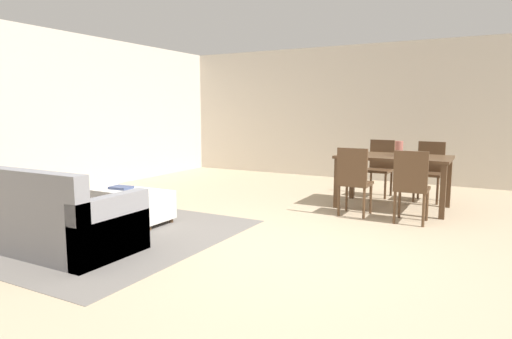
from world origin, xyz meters
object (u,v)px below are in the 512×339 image
at_px(ottoman_table, 128,203).
at_px(dining_chair_near_right, 411,183).
at_px(couch, 45,220).
at_px(book_on_ottoman, 121,188).
at_px(vase_centerpiece, 399,148).
at_px(dining_chair_near_left, 354,178).
at_px(dining_chair_far_left, 380,164).
at_px(dining_chair_far_right, 430,168).
at_px(dining_table, 394,162).

distance_m(ottoman_table, dining_chair_near_right, 3.56).
relative_size(couch, dining_chair_near_right, 2.09).
xyz_separation_m(ottoman_table, book_on_ottoman, (-0.12, 0.01, 0.19)).
bearing_deg(vase_centerpiece, dining_chair_near_right, -69.19).
relative_size(couch, vase_centerpiece, 9.05).
xyz_separation_m(dining_chair_near_right, vase_centerpiece, (-0.32, 0.84, 0.35)).
relative_size(ottoman_table, dining_chair_near_left, 1.24).
height_order(dining_chair_far_left, dining_chair_far_right, same).
bearing_deg(dining_chair_far_right, dining_table, -116.91).
bearing_deg(vase_centerpiece, ottoman_table, -139.70).
bearing_deg(book_on_ottoman, couch, -82.65).
distance_m(dining_table, vase_centerpiece, 0.21).
bearing_deg(dining_table, dining_chair_far_right, 63.09).
relative_size(couch, dining_chair_far_left, 2.09).
relative_size(ottoman_table, dining_chair_far_left, 1.24).
bearing_deg(dining_table, dining_chair_near_right, -65.42).
height_order(dining_table, dining_chair_near_right, dining_chair_near_right).
bearing_deg(ottoman_table, dining_table, 41.00).
height_order(couch, dining_chair_near_left, dining_chair_near_left).
height_order(dining_chair_far_right, book_on_ottoman, dining_chair_far_right).
distance_m(dining_chair_far_right, vase_centerpiece, 0.92).
relative_size(dining_chair_near_right, dining_chair_far_left, 1.00).
bearing_deg(dining_chair_far_left, book_on_ottoman, -128.05).
bearing_deg(dining_chair_far_right, dining_chair_far_left, 177.20).
height_order(ottoman_table, dining_chair_far_left, dining_chair_far_left).
xyz_separation_m(dining_chair_far_left, book_on_ottoman, (-2.53, -3.24, -0.09)).
distance_m(dining_chair_near_right, vase_centerpiece, 0.96).
bearing_deg(ottoman_table, book_on_ottoman, 177.39).
xyz_separation_m(dining_chair_near_right, book_on_ottoman, (-3.29, -1.58, -0.09)).
bearing_deg(vase_centerpiece, dining_chair_far_left, 118.20).
distance_m(dining_chair_near_left, book_on_ottoman, 3.04).
xyz_separation_m(dining_chair_near_left, book_on_ottoman, (-2.56, -1.64, -0.09)).
distance_m(dining_chair_near_left, dining_chair_far_right, 1.73).
xyz_separation_m(dining_chair_far_left, dining_chair_far_right, (0.77, -0.04, 0.00)).
relative_size(couch, dining_chair_near_left, 2.09).
xyz_separation_m(dining_chair_far_right, vase_centerpiece, (-0.33, -0.78, 0.35)).
xyz_separation_m(dining_table, dining_chair_near_left, (-0.35, -0.78, -0.14)).
relative_size(ottoman_table, vase_centerpiece, 5.38).
distance_m(couch, dining_chair_near_right, 4.20).
relative_size(dining_chair_near_right, book_on_ottoman, 3.54).
xyz_separation_m(dining_table, dining_chair_far_left, (-0.38, 0.82, -0.14)).
height_order(ottoman_table, dining_chair_near_left, dining_chair_near_left).
relative_size(ottoman_table, book_on_ottoman, 4.39).
xyz_separation_m(dining_chair_near_left, dining_chair_far_left, (-0.02, 1.60, 0.00)).
relative_size(couch, ottoman_table, 1.68).
bearing_deg(dining_chair_near_left, dining_table, 65.61).
xyz_separation_m(ottoman_table, dining_chair_near_left, (2.43, 1.64, 0.29)).
xyz_separation_m(couch, vase_centerpiece, (2.82, 3.62, 0.57)).
xyz_separation_m(vase_centerpiece, book_on_ottoman, (-2.98, -2.41, -0.44)).
distance_m(couch, ottoman_table, 1.20).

